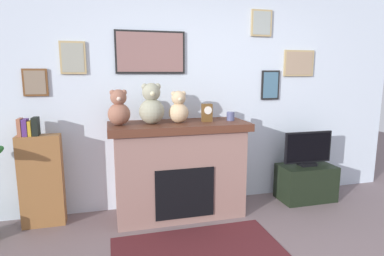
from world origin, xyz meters
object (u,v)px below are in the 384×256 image
tv_stand (306,182)px  fireplace (179,168)px  bookshelf (41,178)px  television (308,149)px  teddy_bear_brown (119,109)px  teddy_bear_tan (179,108)px  candle_jar (231,116)px  teddy_bear_grey (152,106)px  mantel_clock (207,113)px

tv_stand → fireplace: bearing=179.7°
bookshelf → television: bearing=-1.9°
teddy_bear_brown → teddy_bear_tan: teddy_bear_brown is taller
candle_jar → teddy_bear_brown: 1.22m
bookshelf → tv_stand: 3.07m
fireplace → tv_stand: fireplace is taller
fireplace → teddy_bear_grey: (-0.29, -0.02, 0.71)m
candle_jar → teddy_bear_grey: 0.90m
television → teddy_bear_tan: bearing=-179.7°
fireplace → teddy_bear_brown: bearing=-178.3°
fireplace → tv_stand: bearing=-0.3°
fireplace → television: size_ratio=2.39×
tv_stand → teddy_bear_brown: bearing=-179.8°
teddy_bear_tan → mantel_clock: bearing=-0.1°
teddy_bear_brown → fireplace: bearing=1.7°
bookshelf → mantel_clock: mantel_clock is taller
candle_jar → mantel_clock: 0.28m
candle_jar → teddy_bear_brown: size_ratio=0.27×
mantel_clock → television: bearing=0.4°
tv_stand → teddy_bear_brown: size_ratio=1.84×
teddy_bear_tan → bookshelf: bearing=175.6°
bookshelf → mantel_clock: 1.86m
teddy_bear_brown → teddy_bear_tan: 0.62m
bookshelf → teddy_bear_brown: 1.07m
television → candle_jar: size_ratio=6.34×
candle_jar → teddy_bear_grey: (-0.88, -0.00, 0.14)m
bookshelf → teddy_bear_grey: (1.14, -0.11, 0.73)m
mantel_clock → bookshelf: bearing=176.4°
mantel_clock → teddy_bear_tan: size_ratio=0.57×
teddy_bear_tan → teddy_bear_brown: bearing=-180.0°
teddy_bear_grey → teddy_bear_tan: teddy_bear_grey is taller
candle_jar → teddy_bear_brown: bearing=-180.0°
tv_stand → candle_jar: bearing=-179.5°
television → candle_jar: bearing=-179.6°
bookshelf → teddy_bear_brown: teddy_bear_brown is taller
tv_stand → teddy_bear_grey: 2.17m
teddy_bear_grey → teddy_bear_tan: 0.29m
bookshelf → teddy_bear_brown: (0.80, -0.11, 0.70)m
candle_jar → bookshelf: bearing=176.9°
tv_stand → teddy_bear_tan: (-1.63, -0.01, 0.98)m
teddy_bear_grey → teddy_bear_tan: bearing=0.0°
candle_jar → tv_stand: bearing=0.5°
fireplace → tv_stand: (1.63, -0.01, -0.31)m
television → teddy_bear_grey: size_ratio=1.47×
fireplace → teddy_bear_grey: bearing=-176.4°
candle_jar → teddy_bear_tan: 0.60m
television → teddy_bear_grey: (-1.92, -0.01, 0.59)m
fireplace → mantel_clock: bearing=-3.4°
fireplace → candle_jar: bearing=-1.7°
bookshelf → mantel_clock: size_ratio=5.83×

